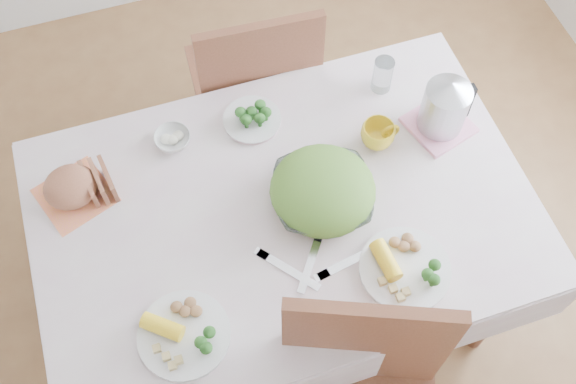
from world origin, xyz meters
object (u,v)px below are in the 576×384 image
object	(u,v)px
salad_bowl	(322,195)
electric_kettle	(446,103)
dinner_plate_left	(184,335)
dinner_plate_right	(405,269)
dining_table	(284,261)
chair_far	(252,84)
yellow_mug	(378,135)

from	to	relation	value
salad_bowl	electric_kettle	xyz separation A→B (m)	(0.45, 0.14, 0.08)
dinner_plate_left	dinner_plate_right	distance (m)	0.64
dinner_plate_right	electric_kettle	size ratio (longest dim) A/B	1.30
dining_table	chair_far	bearing A→B (deg)	81.92
dining_table	dinner_plate_right	bearing A→B (deg)	-48.65
yellow_mug	dining_table	bearing A→B (deg)	-158.97
dinner_plate_left	dinner_plate_right	world-z (taller)	same
dinner_plate_left	dining_table	bearing A→B (deg)	37.51
dinner_plate_left	dinner_plate_right	xyz separation A→B (m)	(0.64, -0.01, 0.00)
dining_table	electric_kettle	distance (m)	0.78
dinner_plate_left	dinner_plate_right	bearing A→B (deg)	-0.87
salad_bowl	electric_kettle	distance (m)	0.48
salad_bowl	dinner_plate_right	world-z (taller)	salad_bowl
chair_far	salad_bowl	world-z (taller)	chair_far
salad_bowl	yellow_mug	world-z (taller)	yellow_mug
dinner_plate_right	chair_far	bearing A→B (deg)	99.00
dining_table	yellow_mug	bearing A→B (deg)	21.03
dining_table	dinner_plate_left	size ratio (longest dim) A/B	5.49
dinner_plate_left	yellow_mug	distance (m)	0.85
yellow_mug	electric_kettle	xyz separation A→B (m)	(0.22, -0.00, 0.08)
dining_table	salad_bowl	xyz separation A→B (m)	(0.12, -0.01, 0.42)
dining_table	dinner_plate_right	xyz separation A→B (m)	(0.27, -0.30, 0.40)
dinner_plate_left	yellow_mug	size ratio (longest dim) A/B	2.36
yellow_mug	electric_kettle	world-z (taller)	electric_kettle
chair_far	salad_bowl	bearing A→B (deg)	94.64
dinner_plate_right	salad_bowl	bearing A→B (deg)	116.67
chair_far	salad_bowl	xyz separation A→B (m)	(0.02, -0.73, 0.33)
dinner_plate_right	yellow_mug	world-z (taller)	yellow_mug
dinner_plate_right	electric_kettle	xyz separation A→B (m)	(0.31, 0.43, 0.11)
dining_table	dinner_plate_left	world-z (taller)	dinner_plate_left
dining_table	dinner_plate_left	bearing A→B (deg)	-142.49
dining_table	chair_far	xyz separation A→B (m)	(0.10, 0.72, 0.09)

